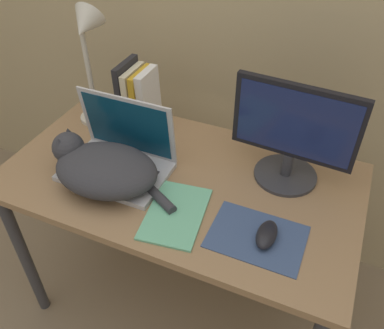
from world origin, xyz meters
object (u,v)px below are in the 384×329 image
object	(u,v)px
computer_mouse	(267,235)
notepad	(176,213)
external_monitor	(293,134)
laptop	(119,157)
desk_lamp	(87,47)
book_row	(138,95)
cat	(103,168)

from	to	relation	value
computer_mouse	notepad	world-z (taller)	computer_mouse
external_monitor	computer_mouse	distance (m)	0.33
laptop	desk_lamp	size ratio (longest dim) A/B	0.73
laptop	desk_lamp	bearing A→B (deg)	136.91
book_row	external_monitor	bearing A→B (deg)	-9.74
cat	external_monitor	bearing A→B (deg)	26.76
external_monitor	notepad	distance (m)	0.44
laptop	notepad	xyz separation A→B (m)	(0.27, -0.12, -0.04)
laptop	computer_mouse	size ratio (longest dim) A/B	3.14
external_monitor	notepad	size ratio (longest dim) A/B	1.42
cat	book_row	world-z (taller)	book_row
external_monitor	desk_lamp	distance (m)	0.77
external_monitor	desk_lamp	world-z (taller)	desk_lamp
book_row	desk_lamp	distance (m)	0.26
computer_mouse	desk_lamp	size ratio (longest dim) A/B	0.23
book_row	desk_lamp	bearing A→B (deg)	-145.50
external_monitor	book_row	xyz separation A→B (m)	(-0.62, 0.11, -0.06)
book_row	notepad	bearing A→B (deg)	-49.55
computer_mouse	desk_lamp	distance (m)	0.88
cat	notepad	world-z (taller)	cat
computer_mouse	notepad	distance (m)	0.28
cat	desk_lamp	world-z (taller)	desk_lamp
cat	book_row	xyz separation A→B (m)	(-0.08, 0.38, 0.05)
cat	external_monitor	xyz separation A→B (m)	(0.54, 0.27, 0.11)
laptop	cat	world-z (taller)	laptop
notepad	computer_mouse	bearing A→B (deg)	3.14
desk_lamp	computer_mouse	bearing A→B (deg)	-21.94
external_monitor	notepad	world-z (taller)	external_monitor
book_row	computer_mouse	bearing A→B (deg)	-32.18
cat	desk_lamp	size ratio (longest dim) A/B	0.99
external_monitor	laptop	bearing A→B (deg)	-160.83
desk_lamp	notepad	distance (m)	0.67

